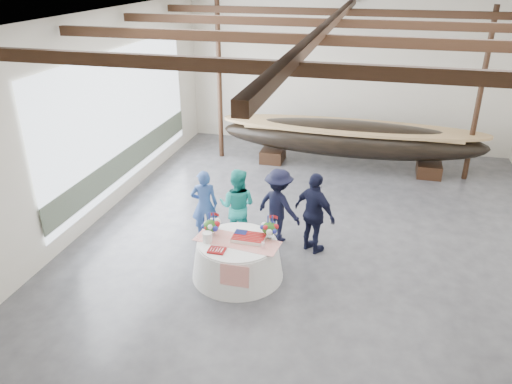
# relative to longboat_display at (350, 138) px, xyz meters

# --- Properties ---
(floor) EXTENTS (10.00, 12.00, 0.01)m
(floor) POSITION_rel_longboat_display_xyz_m (-0.33, -4.06, -0.89)
(floor) COLOR #3D3D42
(floor) RESTS_ON ground
(wall_back) EXTENTS (10.00, 0.02, 4.50)m
(wall_back) POSITION_rel_longboat_display_xyz_m (-0.33, 1.94, 1.36)
(wall_back) COLOR silver
(wall_back) RESTS_ON ground
(wall_front) EXTENTS (10.00, 0.02, 4.50)m
(wall_front) POSITION_rel_longboat_display_xyz_m (-0.33, -10.06, 1.36)
(wall_front) COLOR silver
(wall_front) RESTS_ON ground
(wall_left) EXTENTS (0.02, 12.00, 4.50)m
(wall_left) POSITION_rel_longboat_display_xyz_m (-5.33, -4.06, 1.36)
(wall_left) COLOR silver
(wall_left) RESTS_ON ground
(ceiling) EXTENTS (10.00, 12.00, 0.01)m
(ceiling) POSITION_rel_longboat_display_xyz_m (-0.33, -4.06, 3.61)
(ceiling) COLOR white
(ceiling) RESTS_ON wall_back
(pavilion_structure) EXTENTS (9.80, 11.76, 4.50)m
(pavilion_structure) POSITION_rel_longboat_display_xyz_m (-0.33, -3.34, 3.12)
(pavilion_structure) COLOR black
(pavilion_structure) RESTS_ON ground
(open_bay) EXTENTS (0.03, 7.00, 3.20)m
(open_bay) POSITION_rel_longboat_display_xyz_m (-5.28, -3.06, 0.94)
(open_bay) COLOR silver
(open_bay) RESTS_ON ground
(longboat_display) EXTENTS (7.40, 1.48, 1.39)m
(longboat_display) POSITION_rel_longboat_display_xyz_m (0.00, 0.00, 0.00)
(longboat_display) COLOR black
(longboat_display) RESTS_ON ground
(banquet_table) EXTENTS (1.72, 1.72, 0.74)m
(banquet_table) POSITION_rel_longboat_display_xyz_m (-1.56, -6.00, -0.52)
(banquet_table) COLOR white
(banquet_table) RESTS_ON ground
(tabletop_items) EXTENTS (1.65, 0.96, 0.40)m
(tabletop_items) POSITION_rel_longboat_display_xyz_m (-1.59, -5.86, 0.00)
(tabletop_items) COLOR red
(tabletop_items) RESTS_ON banquet_table
(guest_woman_blue) EXTENTS (0.66, 0.54, 1.55)m
(guest_woman_blue) POSITION_rel_longboat_display_xyz_m (-2.64, -4.79, -0.11)
(guest_woman_blue) COLOR navy
(guest_woman_blue) RESTS_ON ground
(guest_woman_teal) EXTENTS (0.80, 0.63, 1.63)m
(guest_woman_teal) POSITION_rel_longboat_display_xyz_m (-1.93, -4.74, -0.07)
(guest_woman_teal) COLOR teal
(guest_woman_teal) RESTS_ON ground
(guest_man_left) EXTENTS (1.20, 1.00, 1.62)m
(guest_man_left) POSITION_rel_longboat_display_xyz_m (-1.10, -4.50, -0.08)
(guest_man_left) COLOR black
(guest_man_left) RESTS_ON ground
(guest_man_right) EXTENTS (1.07, 0.90, 1.72)m
(guest_man_right) POSITION_rel_longboat_display_xyz_m (-0.31, -4.76, -0.03)
(guest_man_right) COLOR black
(guest_man_right) RESTS_ON ground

